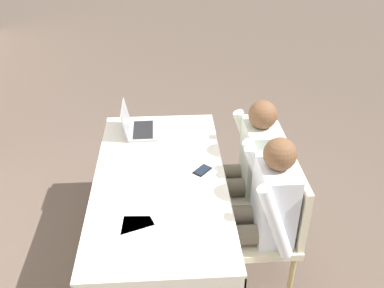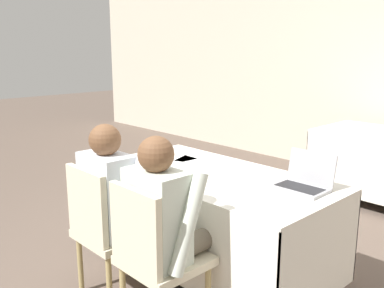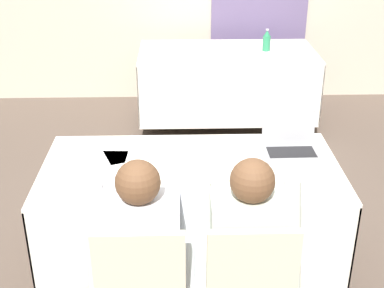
{
  "view_description": "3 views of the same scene",
  "coord_description": "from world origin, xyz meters",
  "px_view_note": "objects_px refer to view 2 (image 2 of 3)",
  "views": [
    {
      "loc": [
        -2.31,
        -0.07,
        2.43
      ],
      "look_at": [
        0.0,
        -0.22,
        1.0
      ],
      "focal_mm": 40.0,
      "sensor_mm": 36.0,
      "label": 1
    },
    {
      "loc": [
        1.98,
        -2.1,
        1.62
      ],
      "look_at": [
        0.0,
        -0.22,
        1.0
      ],
      "focal_mm": 40.0,
      "sensor_mm": 36.0,
      "label": 2
    },
    {
      "loc": [
        -0.07,
        -2.72,
        2.22
      ],
      "look_at": [
        0.0,
        -0.22,
        1.0
      ],
      "focal_mm": 50.0,
      "sensor_mm": 36.0,
      "label": 3
    }
  ],
  "objects_px": {
    "laptop": "(303,182)",
    "cell_phone": "(189,184)",
    "chair_near_right": "(154,253)",
    "person_white_shirt": "(168,221)",
    "chair_near_left": "(105,227)",
    "person_checkered_shirt": "(118,199)"
  },
  "relations": [
    {
      "from": "laptop",
      "to": "person_checkered_shirt",
      "type": "distance_m",
      "value": 1.19
    },
    {
      "from": "chair_near_right",
      "to": "cell_phone",
      "type": "bearing_deg",
      "value": -66.52
    },
    {
      "from": "person_checkered_shirt",
      "to": "person_white_shirt",
      "type": "xyz_separation_m",
      "value": [
        0.5,
        0.0,
        0.0
      ]
    },
    {
      "from": "laptop",
      "to": "person_white_shirt",
      "type": "xyz_separation_m",
      "value": [
        -0.36,
        -0.81,
        -0.13
      ]
    },
    {
      "from": "laptop",
      "to": "chair_near_left",
      "type": "xyz_separation_m",
      "value": [
        -0.86,
        -0.91,
        -0.29
      ]
    },
    {
      "from": "chair_near_right",
      "to": "person_white_shirt",
      "type": "xyz_separation_m",
      "value": [
        -0.0,
        0.1,
        0.16
      ]
    },
    {
      "from": "cell_phone",
      "to": "chair_near_right",
      "type": "relative_size",
      "value": 0.16
    },
    {
      "from": "laptop",
      "to": "chair_near_left",
      "type": "height_order",
      "value": "laptop"
    },
    {
      "from": "laptop",
      "to": "cell_phone",
      "type": "height_order",
      "value": "laptop"
    },
    {
      "from": "chair_near_left",
      "to": "person_checkered_shirt",
      "type": "height_order",
      "value": "person_checkered_shirt"
    },
    {
      "from": "laptop",
      "to": "cell_phone",
      "type": "relative_size",
      "value": 2.25
    },
    {
      "from": "cell_phone",
      "to": "chair_near_right",
      "type": "xyz_separation_m",
      "value": [
        0.2,
        -0.45,
        -0.26
      ]
    },
    {
      "from": "laptop",
      "to": "cell_phone",
      "type": "bearing_deg",
      "value": -141.3
    },
    {
      "from": "laptop",
      "to": "person_checkered_shirt",
      "type": "relative_size",
      "value": 0.28
    },
    {
      "from": "laptop",
      "to": "cell_phone",
      "type": "distance_m",
      "value": 0.72
    },
    {
      "from": "cell_phone",
      "to": "chair_near_left",
      "type": "xyz_separation_m",
      "value": [
        -0.3,
        -0.45,
        -0.26
      ]
    },
    {
      "from": "laptop",
      "to": "person_checkered_shirt",
      "type": "bearing_deg",
      "value": -137.32
    },
    {
      "from": "chair_near_left",
      "to": "person_white_shirt",
      "type": "xyz_separation_m",
      "value": [
        0.5,
        0.1,
        0.16
      ]
    },
    {
      "from": "cell_phone",
      "to": "person_checkered_shirt",
      "type": "height_order",
      "value": "person_checkered_shirt"
    },
    {
      "from": "laptop",
      "to": "cell_phone",
      "type": "xyz_separation_m",
      "value": [
        -0.56,
        -0.46,
        -0.04
      ]
    },
    {
      "from": "chair_near_right",
      "to": "person_white_shirt",
      "type": "distance_m",
      "value": 0.19
    },
    {
      "from": "chair_near_right",
      "to": "person_white_shirt",
      "type": "relative_size",
      "value": 0.78
    }
  ]
}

